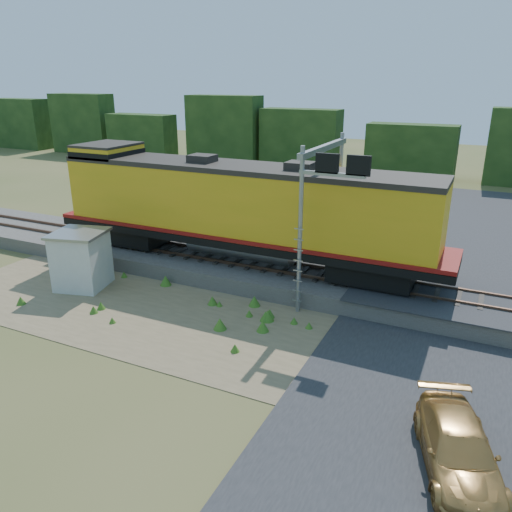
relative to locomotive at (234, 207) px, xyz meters
The scene contains 11 objects.
ground 7.62m from the locomotive, 63.82° to the right, with size 140.00×140.00×0.00m, color #475123.
ballast 4.40m from the locomotive, ahead, with size 70.00×5.00×0.80m, color slate.
rails 4.05m from the locomotive, ahead, with size 70.00×1.54×0.16m.
dirt_shoulder 6.67m from the locomotive, 80.20° to the right, with size 26.00×8.00×0.03m, color #8C7754.
road 11.81m from the locomotive, 27.86° to the right, with size 7.00×66.00×0.86m.
tree_line_north 32.14m from the locomotive, 84.73° to the left, with size 130.00×3.00×6.50m.
weed_clumps 6.96m from the locomotive, 95.33° to the right, with size 15.00×6.20×0.56m, color #407120, non-canonical shape.
locomotive is the anchor object (origin of this frame).
shed 7.99m from the locomotive, 141.83° to the right, with size 2.92×2.92×2.85m.
signal_gantry 5.35m from the locomotive, ahead, with size 2.90×6.20×7.31m.
car 15.74m from the locomotive, 39.96° to the right, with size 1.81×4.44×1.29m, color #B28342.
Camera 1 is at (8.65, -15.80, 9.86)m, focal length 35.00 mm.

